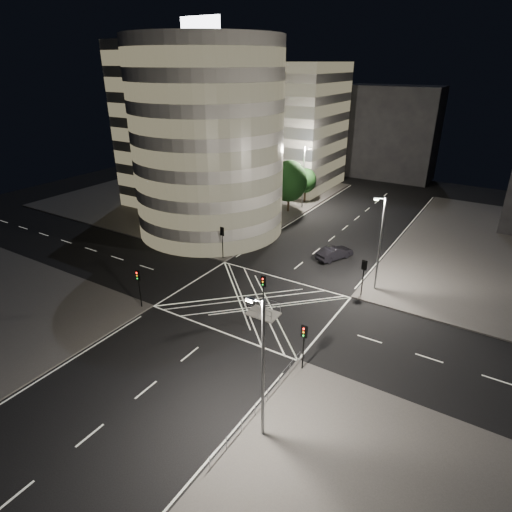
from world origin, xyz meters
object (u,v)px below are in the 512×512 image
Objects in this scene: traffic_signal_island at (263,288)px; street_lamp_right_near at (262,366)px; street_lamp_right_far at (380,241)px; sedan at (335,253)px; central_island at (263,314)px; street_lamp_left_near at (242,204)px; traffic_signal_fr at (364,271)px; traffic_signal_nl at (139,282)px; traffic_signal_nr at (304,339)px; street_lamp_left_far at (304,175)px; traffic_signal_fl at (222,237)px.

street_lamp_right_near is at bearing -59.25° from traffic_signal_island.
street_lamp_right_far reaches higher than sedan.
central_island is at bearing 111.47° from sedan.
street_lamp_left_near is at bearing 130.27° from central_island.
central_island is 11.10m from traffic_signal_fr.
traffic_signal_nl is at bearing -139.09° from street_lamp_right_far.
traffic_signal_fr is 0.40× the size of street_lamp_right_far.
traffic_signal_nl is at bearing -153.86° from traffic_signal_island.
street_lamp_left_far is at bearing 116.36° from traffic_signal_nr.
traffic_signal_island is (-6.80, -8.30, 0.00)m from traffic_signal_fr.
traffic_signal_nl is 17.60m from traffic_signal_nr.
traffic_signal_nr is at bearing -37.93° from traffic_signal_island.
street_lamp_left_near is 19.11m from street_lamp_right_far.
traffic_signal_fr is 0.40× the size of street_lamp_right_near.
street_lamp_right_far is (18.24, 15.80, 2.63)m from traffic_signal_nl.
traffic_signal_fl is 1.00× the size of traffic_signal_nr.
central_island is 13.98m from street_lamp_right_far.
street_lamp_left_far is (-18.24, 23.20, 2.63)m from traffic_signal_fr.
traffic_signal_fr is at bearing 0.00° from traffic_signal_fl.
street_lamp_left_near reaches higher than sedan.
street_lamp_right_far is (7.44, 10.50, 2.63)m from traffic_signal_island.
traffic_signal_island is 15.71m from sedan.
traffic_signal_island is at bearing -37.54° from traffic_signal_fl.
traffic_signal_nr is at bearing 0.00° from traffic_signal_nl.
traffic_signal_island is at bearing -129.33° from traffic_signal_fr.
street_lamp_left_far is (-18.24, 36.80, 2.63)m from traffic_signal_nr.
street_lamp_left_far and street_lamp_right_near have the same top height.
street_lamp_left_near reaches higher than traffic_signal_island.
traffic_signal_nr is 7.69m from street_lamp_right_near.
street_lamp_right_near is (18.87, -44.00, 0.00)m from street_lamp_left_far.
traffic_signal_island is at bearing -70.05° from street_lamp_left_far.
traffic_signal_nr is 8.62m from traffic_signal_island.
street_lamp_right_near is at bearing -48.76° from traffic_signal_fl.
central_island is 0.75× the size of traffic_signal_fr.
traffic_signal_nl is at bearing -88.06° from street_lamp_left_near.
street_lamp_right_near is at bearing -66.79° from street_lamp_left_far.
traffic_signal_fl is (-10.80, 8.30, 2.84)m from central_island.
traffic_signal_fr is (17.60, 0.00, 0.00)m from traffic_signal_fl.
traffic_signal_nr is 1.00× the size of traffic_signal_island.
traffic_signal_nl reaches higher than sedan.
traffic_signal_nr is 0.40× the size of street_lamp_right_far.
street_lamp_left_far is at bearing 90.99° from traffic_signal_nl.
street_lamp_right_near is 2.05× the size of sedan.
traffic_signal_island is at bearing -125.30° from street_lamp_right_far.
central_island is 0.30× the size of street_lamp_right_near.
traffic_signal_island is 0.40× the size of street_lamp_left_far.
street_lamp_left_far is (-11.44, 31.50, 5.47)m from central_island.
traffic_signal_island is at bearing 26.14° from traffic_signal_nl.
sedan is at bearing 142.62° from street_lamp_right_far.
traffic_signal_nr is at bearing 95.04° from street_lamp_right_near.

